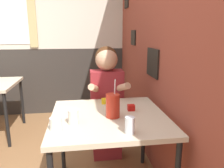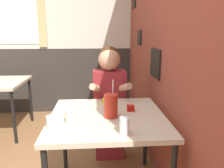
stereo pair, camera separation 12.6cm
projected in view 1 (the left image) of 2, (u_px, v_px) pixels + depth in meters
name	position (u px, v px, depth m)	size (l,w,h in m)	color
brick_wall_right	(145.00, 34.00, 2.50)	(0.08, 4.43, 2.70)	brown
back_wall	(31.00, 33.00, 3.49)	(5.94, 0.09, 2.70)	beige
main_table	(109.00, 123.00, 1.76)	(0.91, 0.88, 0.72)	beige
person_seated	(107.00, 99.00, 2.33)	(0.42, 0.42, 1.23)	maroon
cocktail_pitcher	(113.00, 106.00, 1.69)	(0.11, 0.11, 0.30)	#B22819
glass_near_pitcher	(130.00, 125.00, 1.42)	(0.06, 0.06, 0.11)	silver
glass_center	(56.00, 124.00, 1.47)	(0.08, 0.08, 0.09)	silver
glass_far_side	(73.00, 117.00, 1.57)	(0.07, 0.07, 0.11)	silver
condiment_ketchup	(131.00, 108.00, 1.84)	(0.06, 0.04, 0.05)	#B7140F
condiment_mustard	(105.00, 101.00, 2.02)	(0.06, 0.04, 0.05)	yellow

